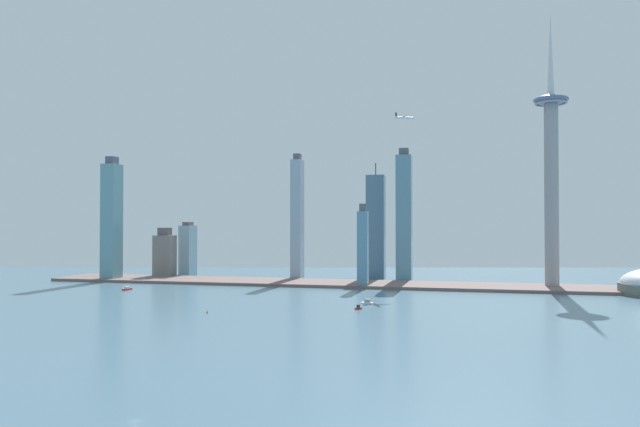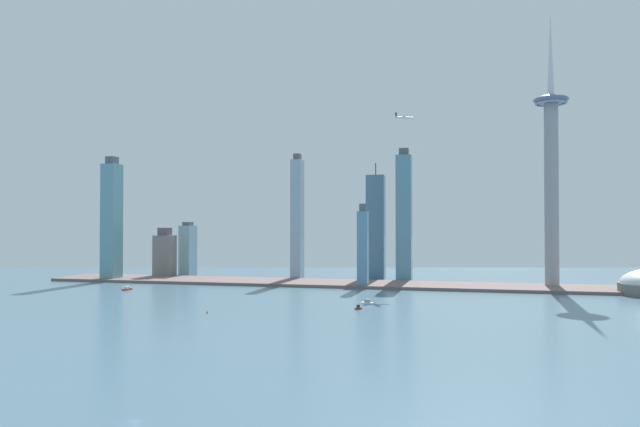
{
  "view_description": "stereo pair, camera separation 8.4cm",
  "coord_description": "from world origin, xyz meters",
  "px_view_note": "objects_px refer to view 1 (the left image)",
  "views": [
    {
      "loc": [
        119.29,
        -200.62,
        75.39
      ],
      "look_at": [
        -40.62,
        483.94,
        87.91
      ],
      "focal_mm": 32.59,
      "sensor_mm": 36.0,
      "label": 1
    },
    {
      "loc": [
        119.38,
        -200.6,
        75.39
      ],
      "look_at": [
        -40.62,
        483.94,
        87.91
      ],
      "focal_mm": 32.59,
      "sensor_mm": 36.0,
      "label": 2
    }
  ],
  "objects_px": {
    "observation_tower": "(551,160)",
    "skyscraper_2": "(188,250)",
    "skyscraper_4": "(363,248)",
    "boat_0": "(358,308)",
    "skyscraper_6": "(404,217)",
    "channel_buoy_0": "(207,312)",
    "airplane": "(404,118)",
    "boat_2": "(367,302)",
    "skyscraper_5": "(376,227)",
    "boat_3": "(127,289)",
    "skyscraper_0": "(112,221)",
    "skyscraper_1": "(165,255)",
    "skyscraper_3": "(297,219)"
  },
  "relations": [
    {
      "from": "skyscraper_3",
      "to": "boat_3",
      "type": "xyz_separation_m",
      "value": [
        -157.45,
        -158.03,
        -80.82
      ]
    },
    {
      "from": "skyscraper_2",
      "to": "airplane",
      "type": "xyz_separation_m",
      "value": [
        313.66,
        -30.84,
        173.37
      ]
    },
    {
      "from": "observation_tower",
      "to": "skyscraper_2",
      "type": "height_order",
      "value": "observation_tower"
    },
    {
      "from": "skyscraper_5",
      "to": "channel_buoy_0",
      "type": "relative_size",
      "value": 61.89
    },
    {
      "from": "channel_buoy_0",
      "to": "airplane",
      "type": "distance_m",
      "value": 381.35
    },
    {
      "from": "skyscraper_2",
      "to": "channel_buoy_0",
      "type": "height_order",
      "value": "skyscraper_2"
    },
    {
      "from": "skyscraper_1",
      "to": "observation_tower",
      "type": "bearing_deg",
      "value": -2.45
    },
    {
      "from": "skyscraper_2",
      "to": "boat_3",
      "type": "relative_size",
      "value": 5.66
    },
    {
      "from": "airplane",
      "to": "skyscraper_5",
      "type": "bearing_deg",
      "value": 106.04
    },
    {
      "from": "skyscraper_2",
      "to": "boat_0",
      "type": "bearing_deg",
      "value": -42.24
    },
    {
      "from": "observation_tower",
      "to": "skyscraper_0",
      "type": "distance_m",
      "value": 560.7
    },
    {
      "from": "skyscraper_0",
      "to": "skyscraper_1",
      "type": "relative_size",
      "value": 2.36
    },
    {
      "from": "skyscraper_2",
      "to": "skyscraper_5",
      "type": "relative_size",
      "value": 0.49
    },
    {
      "from": "observation_tower",
      "to": "skyscraper_0",
      "type": "xyz_separation_m",
      "value": [
        -555.29,
        -32.51,
        -70.58
      ]
    },
    {
      "from": "observation_tower",
      "to": "skyscraper_0",
      "type": "bearing_deg",
      "value": -176.65
    },
    {
      "from": "observation_tower",
      "to": "skyscraper_4",
      "type": "xyz_separation_m",
      "value": [
        -216.38,
        -41.02,
        -103.03
      ]
    },
    {
      "from": "skyscraper_4",
      "to": "boat_0",
      "type": "relative_size",
      "value": 15.5
    },
    {
      "from": "skyscraper_1",
      "to": "boat_3",
      "type": "height_order",
      "value": "skyscraper_1"
    },
    {
      "from": "skyscraper_3",
      "to": "skyscraper_6",
      "type": "xyz_separation_m",
      "value": [
        141.4,
        17.5,
        2.29
      ]
    },
    {
      "from": "boat_3",
      "to": "channel_buoy_0",
      "type": "bearing_deg",
      "value": -128.47
    },
    {
      "from": "skyscraper_6",
      "to": "airplane",
      "type": "height_order",
      "value": "airplane"
    },
    {
      "from": "boat_2",
      "to": "channel_buoy_0",
      "type": "xyz_separation_m",
      "value": [
        -123.43,
        -87.13,
        -0.28
      ]
    },
    {
      "from": "skyscraper_6",
      "to": "boat_0",
      "type": "xyz_separation_m",
      "value": [
        -17.82,
        -263.69,
        -83.03
      ]
    },
    {
      "from": "skyscraper_0",
      "to": "skyscraper_3",
      "type": "height_order",
      "value": "skyscraper_3"
    },
    {
      "from": "skyscraper_6",
      "to": "boat_3",
      "type": "bearing_deg",
      "value": -149.57
    },
    {
      "from": "skyscraper_1",
      "to": "skyscraper_4",
      "type": "relative_size",
      "value": 0.71
    },
    {
      "from": "skyscraper_6",
      "to": "boat_2",
      "type": "xyz_separation_m",
      "value": [
        -15.11,
        -227.0,
        -82.96
      ]
    },
    {
      "from": "airplane",
      "to": "boat_3",
      "type": "bearing_deg",
      "value": -176.75
    },
    {
      "from": "skyscraper_2",
      "to": "skyscraper_3",
      "type": "xyz_separation_m",
      "value": [
        169.27,
        -19.73,
        44.84
      ]
    },
    {
      "from": "skyscraper_4",
      "to": "skyscraper_6",
      "type": "bearing_deg",
      "value": 65.63
    },
    {
      "from": "skyscraper_1",
      "to": "skyscraper_2",
      "type": "height_order",
      "value": "skyscraper_2"
    },
    {
      "from": "skyscraper_2",
      "to": "skyscraper_4",
      "type": "relative_size",
      "value": 0.79
    },
    {
      "from": "skyscraper_6",
      "to": "channel_buoy_0",
      "type": "height_order",
      "value": "skyscraper_6"
    },
    {
      "from": "boat_0",
      "to": "airplane",
      "type": "relative_size",
      "value": 0.26
    },
    {
      "from": "boat_3",
      "to": "channel_buoy_0",
      "type": "height_order",
      "value": "boat_3"
    },
    {
      "from": "skyscraper_3",
      "to": "boat_0",
      "type": "distance_m",
      "value": 287.05
    },
    {
      "from": "airplane",
      "to": "boat_2",
      "type": "bearing_deg",
      "value": -117.92
    },
    {
      "from": "boat_3",
      "to": "airplane",
      "type": "relative_size",
      "value": 0.55
    },
    {
      "from": "skyscraper_5",
      "to": "boat_0",
      "type": "bearing_deg",
      "value": -85.39
    },
    {
      "from": "skyscraper_3",
      "to": "skyscraper_5",
      "type": "bearing_deg",
      "value": 23.68
    },
    {
      "from": "skyscraper_5",
      "to": "channel_buoy_0",
      "type": "height_order",
      "value": "skyscraper_5"
    },
    {
      "from": "skyscraper_4",
      "to": "boat_0",
      "type": "bearing_deg",
      "value": -82.4
    },
    {
      "from": "observation_tower",
      "to": "boat_3",
      "type": "bearing_deg",
      "value": -165.1
    },
    {
      "from": "skyscraper_0",
      "to": "skyscraper_6",
      "type": "distance_m",
      "value": 388.6
    },
    {
      "from": "skyscraper_2",
      "to": "channel_buoy_0",
      "type": "bearing_deg",
      "value": -61.45
    },
    {
      "from": "boat_2",
      "to": "channel_buoy_0",
      "type": "relative_size",
      "value": 4.91
    },
    {
      "from": "skyscraper_1",
      "to": "boat_0",
      "type": "bearing_deg",
      "value": -36.97
    },
    {
      "from": "boat_3",
      "to": "channel_buoy_0",
      "type": "distance_m",
      "value": 211.92
    },
    {
      "from": "skyscraper_4",
      "to": "skyscraper_5",
      "type": "distance_m",
      "value": 119.35
    },
    {
      "from": "boat_0",
      "to": "airplane",
      "type": "bearing_deg",
      "value": 52.32
    }
  ]
}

